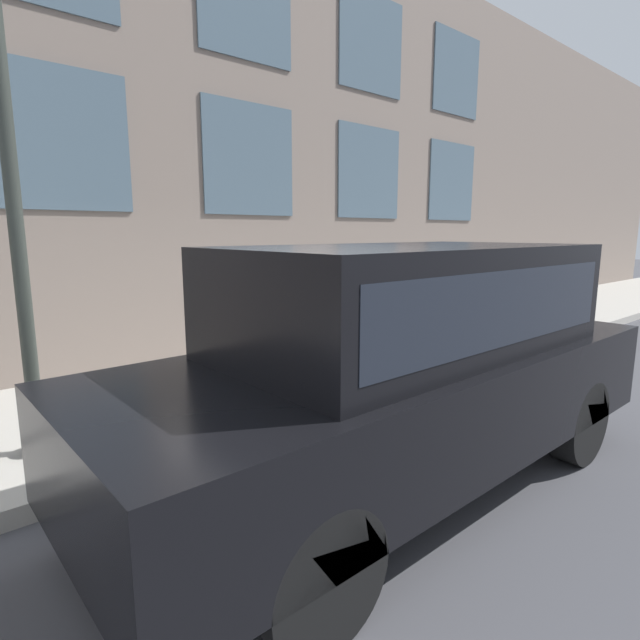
% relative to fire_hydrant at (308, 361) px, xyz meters
% --- Properties ---
extents(ground_plane, '(80.00, 80.00, 0.00)m').
position_rel_fire_hydrant_xyz_m(ground_plane, '(-0.66, 0.53, -0.53)').
color(ground_plane, '#47474C').
extents(sidewalk, '(3.14, 60.00, 0.16)m').
position_rel_fire_hydrant_xyz_m(sidewalk, '(0.91, 0.53, -0.45)').
color(sidewalk, '#B2ADA3').
rests_on(sidewalk, ground_plane).
extents(building_facade, '(0.33, 40.00, 7.31)m').
position_rel_fire_hydrant_xyz_m(building_facade, '(2.63, 0.53, 3.13)').
color(building_facade, gray).
rests_on(building_facade, ground_plane).
extents(fire_hydrant, '(0.28, 0.40, 0.73)m').
position_rel_fire_hydrant_xyz_m(fire_hydrant, '(0.00, 0.00, 0.00)').
color(fire_hydrant, gray).
rests_on(fire_hydrant, sidewalk).
extents(person, '(0.29, 0.19, 1.18)m').
position_rel_fire_hydrant_xyz_m(person, '(0.38, -0.70, 0.34)').
color(person, '#232328').
rests_on(person, sidewalk).
extents(parked_truck_black_near, '(1.86, 4.99, 1.96)m').
position_rel_fire_hydrant_xyz_m(parked_truck_black_near, '(-1.99, 0.66, 0.58)').
color(parked_truck_black_near, black).
rests_on(parked_truck_black_near, ground_plane).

